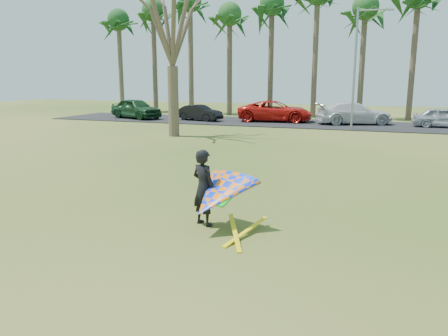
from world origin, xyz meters
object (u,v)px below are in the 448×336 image
(bare_tree_left, at_px, (171,18))
(car_3, at_px, (354,113))
(car_2, at_px, (275,111))
(kite_flyer, at_px, (215,194))
(car_4, at_px, (443,118))
(car_1, at_px, (200,113))
(streetlight, at_px, (357,63))
(car_0, at_px, (136,108))

(bare_tree_left, relative_size, car_3, 1.72)
(car_2, bearing_deg, kite_flyer, -176.66)
(car_3, bearing_deg, kite_flyer, 156.43)
(bare_tree_left, bearing_deg, car_4, 33.05)
(car_1, distance_m, car_4, 18.31)
(streetlight, relative_size, car_1, 2.07)
(car_2, relative_size, kite_flyer, 2.48)
(car_2, bearing_deg, car_3, -97.12)
(car_2, xyz_separation_m, kite_flyer, (4.63, -25.36, -0.03))
(bare_tree_left, distance_m, car_4, 20.10)
(bare_tree_left, height_order, car_4, bare_tree_left)
(streetlight, bearing_deg, car_3, 93.57)
(bare_tree_left, bearing_deg, car_1, 103.62)
(streetlight, xyz_separation_m, kite_flyer, (-1.71, -21.82, -3.61))
(car_2, bearing_deg, car_4, -97.51)
(streetlight, bearing_deg, car_2, 150.82)
(car_3, relative_size, car_4, 1.38)
(car_3, xyz_separation_m, car_4, (6.09, -0.10, -0.12))
(bare_tree_left, relative_size, car_4, 2.38)
(streetlight, xyz_separation_m, car_2, (-6.34, 3.54, -3.58))
(bare_tree_left, relative_size, kite_flyer, 4.06)
(streetlight, distance_m, car_3, 5.04)
(car_0, bearing_deg, car_1, -68.02)
(car_0, height_order, car_4, car_0)
(bare_tree_left, xyz_separation_m, car_0, (-8.13, 9.02, -6.00))
(car_2, distance_m, kite_flyer, 25.77)
(streetlight, xyz_separation_m, car_1, (-12.39, 2.22, -3.77))
(car_3, relative_size, kite_flyer, 2.35)
(car_3, bearing_deg, car_1, 75.94)
(streetlight, distance_m, car_0, 18.73)
(streetlight, relative_size, kite_flyer, 3.35)
(car_4, relative_size, kite_flyer, 1.70)
(car_1, relative_size, car_3, 0.69)
(car_0, bearing_deg, car_3, -65.16)
(car_1, bearing_deg, car_4, -74.46)
(streetlight, xyz_separation_m, car_3, (-0.22, 3.53, -3.59))
(car_2, height_order, kite_flyer, kite_flyer)
(streetlight, bearing_deg, kite_flyer, -94.49)
(car_4, distance_m, kite_flyer, 26.36)
(car_3, height_order, kite_flyer, kite_flyer)
(car_1, xyz_separation_m, kite_flyer, (10.68, -24.03, 0.16))
(car_0, height_order, car_3, car_0)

